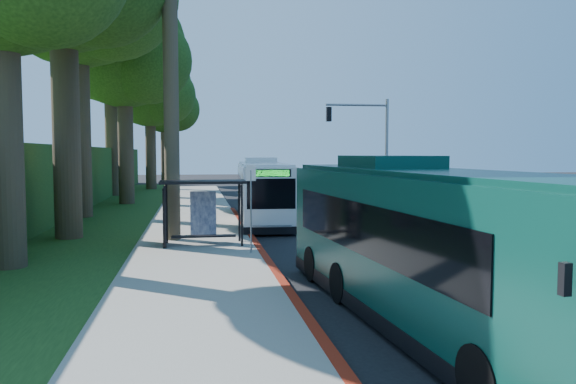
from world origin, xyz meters
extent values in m
plane|color=black|center=(0.00, 0.00, 0.00)|extent=(140.00, 140.00, 0.00)
cube|color=gray|center=(-7.30, 0.00, 0.06)|extent=(4.50, 70.00, 0.12)
cube|color=maroon|center=(-5.00, -4.00, 0.07)|extent=(0.25, 30.00, 0.13)
cube|color=#234719|center=(-13.00, 5.00, 0.03)|extent=(8.00, 70.00, 0.06)
cube|color=black|center=(-7.00, -3.00, 2.50)|extent=(3.20, 1.50, 0.10)
cube|color=black|center=(-8.45, -3.00, 1.20)|extent=(0.06, 1.30, 2.20)
cube|color=navy|center=(-7.00, -2.30, 1.25)|extent=(1.00, 0.12, 1.70)
cube|color=black|center=(-7.00, -3.10, 0.45)|extent=(2.40, 0.40, 0.06)
cube|color=black|center=(-8.40, -2.40, 1.20)|extent=(0.08, 0.08, 2.40)
cube|color=black|center=(-5.60, -2.40, 1.20)|extent=(0.08, 0.08, 2.40)
cube|color=black|center=(-8.40, -3.60, 1.20)|extent=(0.08, 0.08, 2.40)
cube|color=black|center=(-5.60, -3.60, 1.20)|extent=(0.08, 0.08, 2.40)
cylinder|color=gray|center=(-5.40, -5.00, 1.50)|extent=(0.06, 0.06, 3.00)
cube|color=white|center=(-5.40, -5.00, 2.90)|extent=(0.35, 0.04, 0.55)
cylinder|color=gray|center=(4.80, 10.00, 3.50)|extent=(0.20, 0.20, 7.00)
cylinder|color=gray|center=(2.80, 10.00, 6.60)|extent=(4.00, 0.14, 0.14)
cube|color=black|center=(1.00, 10.00, 6.00)|extent=(0.30, 0.30, 0.90)
cube|color=black|center=(4.55, 10.00, 2.60)|extent=(0.25, 0.25, 0.35)
cylinder|color=#4C3F2D|center=(-8.20, -1.50, 6.50)|extent=(0.60, 0.60, 13.00)
cylinder|color=#382B1E|center=(-12.50, 0.00, 5.25)|extent=(1.10, 1.10, 10.50)
cylinder|color=#382B1E|center=(-13.50, 8.00, 5.95)|extent=(1.18, 1.18, 11.90)
cylinder|color=#382B1E|center=(-12.00, 16.00, 4.90)|extent=(1.06, 1.06, 9.80)
sphere|color=#193D10|center=(-12.00, 16.00, 10.92)|extent=(8.40, 8.40, 8.40)
sphere|color=#193D10|center=(-10.32, 14.74, 9.80)|extent=(5.88, 5.88, 5.88)
sphere|color=#193D10|center=(-13.47, 17.47, 10.08)|extent=(5.46, 5.46, 5.46)
cylinder|color=#382B1E|center=(-14.00, 24.00, 5.60)|extent=(1.14, 1.14, 11.20)
sphere|color=#193D10|center=(-14.00, 24.00, 12.48)|extent=(9.60, 9.60, 9.60)
sphere|color=#193D10|center=(-12.08, 22.56, 11.20)|extent=(6.72, 6.72, 6.72)
sphere|color=#193D10|center=(-15.68, 25.68, 11.52)|extent=(6.24, 6.24, 6.24)
cylinder|color=#382B1E|center=(-11.50, 32.00, 4.55)|extent=(1.02, 1.02, 9.10)
sphere|color=#193D10|center=(-11.50, 32.00, 10.14)|extent=(8.00, 8.00, 8.00)
sphere|color=#193D10|center=(-9.90, 30.80, 9.10)|extent=(5.60, 5.60, 5.60)
sphere|color=#193D10|center=(-12.90, 33.40, 9.36)|extent=(5.20, 5.20, 5.20)
cylinder|color=#382B1E|center=(-10.50, 40.00, 4.20)|extent=(0.98, 0.98, 8.40)
sphere|color=#193D10|center=(-10.50, 40.00, 9.36)|extent=(7.00, 7.00, 7.00)
sphere|color=#193D10|center=(-9.10, 38.95, 8.40)|extent=(4.90, 4.90, 4.90)
sphere|color=#193D10|center=(-11.72, 41.23, 8.64)|extent=(4.55, 4.55, 4.55)
cylinder|color=#382B1E|center=(-13.00, -6.00, 4.55)|extent=(1.02, 1.02, 9.10)
cube|color=white|center=(-3.80, 4.76, 1.65)|extent=(2.98, 11.25, 2.64)
cube|color=black|center=(-3.80, 4.76, 0.28)|extent=(3.01, 11.30, 0.32)
cube|color=black|center=(-3.77, 5.22, 1.90)|extent=(2.90, 8.80, 1.02)
cube|color=black|center=(-4.11, -0.75, 1.86)|extent=(2.08, 0.23, 1.30)
cube|color=black|center=(-3.49, 10.27, 1.95)|extent=(1.90, 0.22, 0.93)
cube|color=#19E533|center=(-4.11, -0.76, 2.74)|extent=(1.54, 0.18, 0.26)
cube|color=white|center=(-3.80, 4.76, 3.01)|extent=(2.76, 10.68, 0.11)
cube|color=white|center=(-3.70, 6.61, 3.17)|extent=(1.78, 2.41, 0.32)
cylinder|color=black|center=(-5.07, 1.26, 0.46)|extent=(0.33, 0.94, 0.93)
cylinder|color=black|center=(-2.93, 1.14, 0.46)|extent=(0.33, 0.94, 0.93)
cylinder|color=black|center=(-4.63, 9.04, 0.46)|extent=(0.33, 0.94, 0.93)
cylinder|color=black|center=(-2.49, 8.93, 0.46)|extent=(0.33, 0.94, 0.93)
cube|color=#0A3931|center=(-2.60, -13.55, 1.74)|extent=(3.38, 11.93, 2.80)
cube|color=black|center=(-2.60, -13.55, 0.29)|extent=(3.41, 11.99, 0.34)
cube|color=black|center=(-2.64, -13.06, 2.01)|extent=(3.24, 9.35, 1.08)
cube|color=black|center=(-3.04, -7.73, 2.06)|extent=(2.01, 0.27, 0.98)
cube|color=#0A3931|center=(-2.60, -13.55, 3.19)|extent=(3.14, 11.33, 0.12)
cube|color=#0A3931|center=(-2.75, -11.59, 3.36)|extent=(1.93, 2.58, 0.34)
cylinder|color=black|center=(-3.45, -17.39, 0.49)|extent=(0.37, 1.00, 0.98)
cylinder|color=black|center=(-4.07, -9.17, 0.49)|extent=(0.37, 1.00, 0.98)
cylinder|color=black|center=(-1.81, -9.00, 0.49)|extent=(0.37, 1.00, 0.98)
imported|color=silver|center=(2.08, 10.38, 0.83)|extent=(2.95, 6.07, 1.66)
camera|label=1|loc=(-7.33, -24.34, 3.59)|focal=35.00mm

